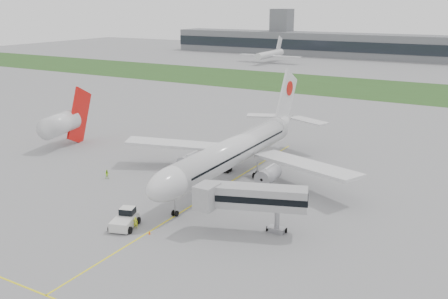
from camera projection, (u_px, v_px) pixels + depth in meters
The scene contains 14 objects.
ground at pixel (224, 186), 88.94m from camera, with size 600.00×600.00×0.00m, color gray.
apron_markings at pixel (209, 195), 84.77m from camera, with size 70.00×70.00×0.04m, color yellow, non-canonical shape.
grass_strip at pixel (381, 89), 188.87m from camera, with size 600.00×50.00×0.02m, color #2A491B.
terminal_building at pixel (428, 49), 278.39m from camera, with size 320.00×22.30×14.00m.
control_tower at pixel (281, 53), 325.02m from camera, with size 12.00×12.00×56.00m, color slate, non-canonical shape.
airliner at pixel (237, 149), 91.40m from camera, with size 48.13×53.95×17.88m.
pushback_tug at pixel (125, 219), 72.52m from camera, with size 4.58×5.62×2.56m.
jet_bridge at pixel (248, 197), 69.65m from camera, with size 14.86×8.96×7.11m.
safety_cone_left at pixel (113, 220), 74.16m from camera, with size 0.43×0.43×0.60m, color #FF530D.
safety_cone_right at pixel (149, 233), 70.33m from camera, with size 0.37×0.37×0.51m, color #FF530D.
ground_crew_near at pixel (136, 223), 71.91m from camera, with size 0.66×0.44×1.82m, color #C1D223.
ground_crew_far at pixel (107, 174), 92.42m from camera, with size 0.83×0.65×1.71m, color #A6EB27.
neighbor_aircraft at pixel (62, 123), 112.02m from camera, with size 6.90×17.03×13.73m.
distant_aircraft_left at pixel (270, 63), 272.64m from camera, with size 34.97×30.85×13.37m, color silver, non-canonical shape.
Camera 1 is at (41.51, -72.44, 31.33)m, focal length 40.00 mm.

